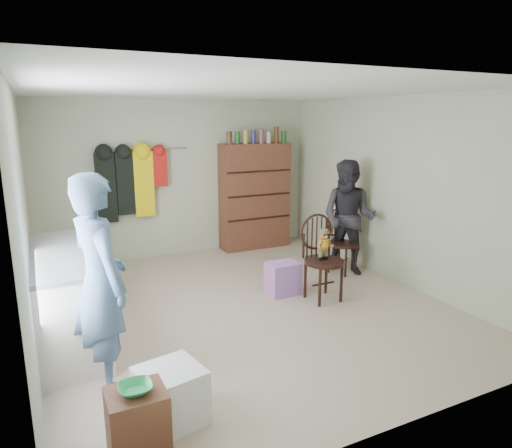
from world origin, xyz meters
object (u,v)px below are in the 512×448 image
chair_far (340,239)px  dresser (255,196)px  counter (67,296)px  chair_front (322,252)px

chair_far → dresser: (-0.53, 1.75, 0.42)m
counter → dresser: 3.96m
chair_front → chair_far: 1.10m
chair_far → dresser: 1.88m
counter → chair_far: (3.73, 0.55, 0.03)m
chair_far → dresser: dresser is taller
counter → dresser: size_ratio=0.90×
counter → chair_front: 2.92m
chair_front → dresser: bearing=83.3°
counter → chair_front: chair_front is taller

